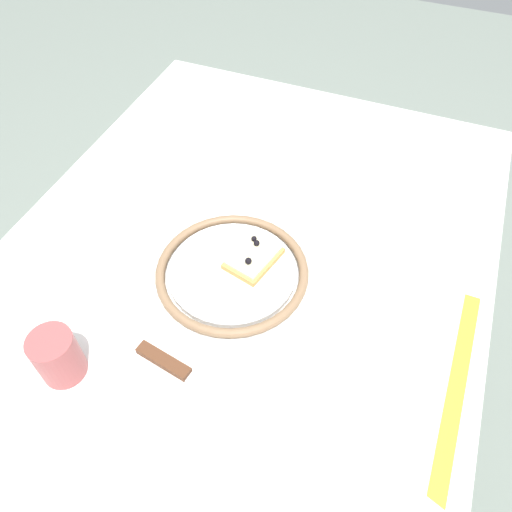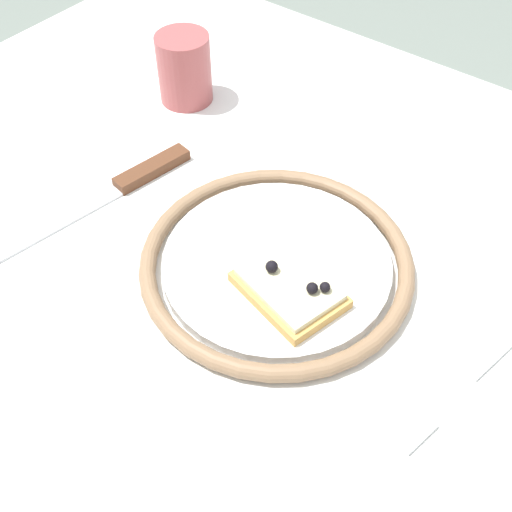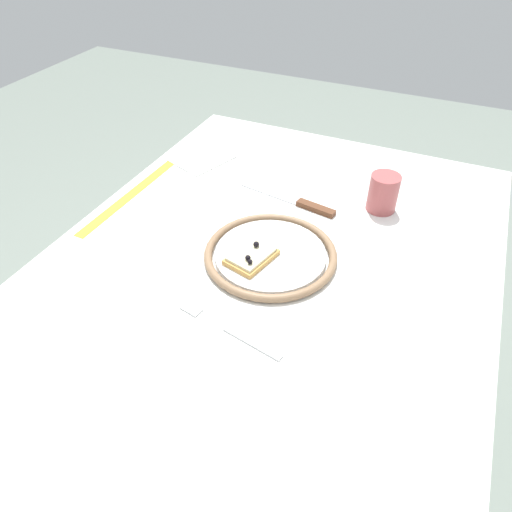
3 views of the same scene
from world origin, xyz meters
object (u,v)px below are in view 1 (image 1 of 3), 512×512
at_px(pizza_slice_near, 253,257).
at_px(measuring_tape, 456,388).
at_px(fork, 269,197).
at_px(dining_table, 239,296).
at_px(cup, 57,356).
at_px(knife, 181,372).
at_px(plate, 235,272).

height_order(pizza_slice_near, measuring_tape, pizza_slice_near).
bearing_deg(pizza_slice_near, measuring_tape, 73.76).
bearing_deg(fork, dining_table, 2.78).
relative_size(dining_table, cup, 13.67).
height_order(pizza_slice_near, knife, pizza_slice_near).
bearing_deg(knife, cup, -70.02).
bearing_deg(cup, plate, 147.54).
bearing_deg(dining_table, plate, 10.57).
relative_size(fork, measuring_tape, 0.58).
bearing_deg(pizza_slice_near, cup, -32.51).
height_order(plate, measuring_tape, plate).
bearing_deg(cup, measuring_tape, 108.78).
bearing_deg(pizza_slice_near, fork, -168.39).
bearing_deg(plate, pizza_slice_near, 147.09).
xyz_separation_m(pizza_slice_near, cup, (0.29, -0.18, 0.02)).
height_order(fork, measuring_tape, fork).
height_order(plate, knife, plate).
bearing_deg(knife, dining_table, -179.01).
bearing_deg(pizza_slice_near, knife, -5.45).
distance_m(dining_table, measuring_tape, 0.40).
relative_size(fork, cup, 2.41).
bearing_deg(measuring_tape, knife, -70.46).
xyz_separation_m(pizza_slice_near, measuring_tape, (0.10, 0.35, -0.02)).
bearing_deg(measuring_tape, fork, -123.39).
bearing_deg(measuring_tape, plate, -99.35).
height_order(plate, fork, plate).
bearing_deg(dining_table, fork, -177.22).
distance_m(pizza_slice_near, fork, 0.17).
xyz_separation_m(pizza_slice_near, fork, (-0.17, -0.03, -0.02)).
bearing_deg(knife, measuring_tape, 108.27).
distance_m(cup, measuring_tape, 0.57).
distance_m(plate, fork, 0.20).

